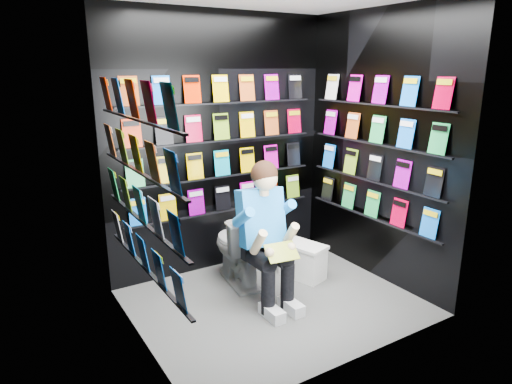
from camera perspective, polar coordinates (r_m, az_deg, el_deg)
floor at (r=4.26m, az=2.26°, el=-13.62°), size 2.40×2.40×0.00m
wall_back at (r=4.65m, az=-4.49°, el=5.88°), size 2.40×0.04×2.60m
wall_front at (r=3.05m, az=13.05°, el=0.42°), size 2.40×0.04×2.60m
wall_left at (r=3.30m, az=-15.07°, el=1.41°), size 0.04×2.00×2.60m
wall_right at (r=4.58m, az=15.06°, el=5.23°), size 0.04×2.00×2.60m
comics_back at (r=4.62m, az=-4.32°, el=5.89°), size 2.10×0.06×1.37m
comics_left at (r=3.31m, az=-14.58°, el=1.56°), size 0.06×1.70×1.37m
comics_right at (r=4.55m, az=14.81°, el=5.27°), size 0.06×1.70×1.37m
toilet at (r=4.48m, az=-2.19°, el=-6.89°), size 0.53×0.80×0.73m
longbox at (r=4.68m, az=5.88°, el=-8.69°), size 0.35×0.48×0.33m
longbox_lid at (r=4.61m, az=5.94°, el=-6.65°), size 0.38×0.51×0.03m
reader at (r=4.03m, az=0.43°, el=-3.32°), size 0.63×0.84×1.41m
held_comic at (r=3.83m, az=3.23°, el=-7.48°), size 0.29×0.20×0.11m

